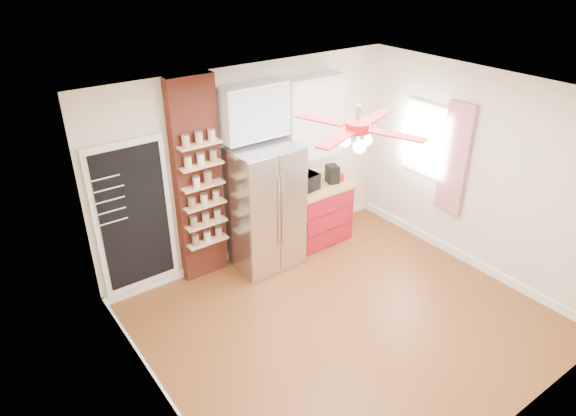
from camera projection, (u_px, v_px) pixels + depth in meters
floor at (345, 321)px, 6.15m from camera, size 4.50×4.50×0.00m
ceiling at (359, 100)px, 4.89m from camera, size 4.50×4.50×0.00m
wall_back at (251, 165)px, 6.95m from camera, size 4.50×0.02×2.70m
wall_front at (521, 323)px, 4.09m from camera, size 4.50×0.02×2.70m
wall_left at (154, 300)px, 4.35m from camera, size 0.02×4.00×2.70m
wall_right at (479, 173)px, 6.70m from camera, size 0.02×4.00×2.70m
chalkboard at (134, 218)px, 6.15m from camera, size 0.95×0.05×1.95m
brick_pillar at (198, 182)px, 6.45m from camera, size 0.60×0.16×2.70m
fridge at (264, 207)px, 6.88m from camera, size 0.90×0.70×1.75m
upper_glass_cabinet at (253, 111)px, 6.43m from camera, size 0.90×0.35×0.70m
red_cabinet at (317, 213)px, 7.62m from camera, size 0.94×0.64×0.90m
upper_shelf_unit at (312, 118)px, 7.08m from camera, size 0.90×0.30×1.15m
window at (426, 140)px, 7.24m from camera, size 0.04×0.75×1.05m
curtain at (455, 159)px, 6.86m from camera, size 0.06×0.40×1.55m
ceiling_fan at (357, 128)px, 5.02m from camera, size 1.40×1.40×0.44m
toaster_oven at (303, 183)px, 7.22m from camera, size 0.46×0.34×0.24m
coffee_maker at (332, 174)px, 7.46m from camera, size 0.20×0.23×0.26m
canister_left at (341, 177)px, 7.52m from camera, size 0.12×0.12×0.13m
canister_right at (335, 176)px, 7.52m from camera, size 0.10×0.10×0.15m
pantry_jar_oats at (196, 182)px, 6.24m from camera, size 0.10×0.10×0.13m
pantry_jar_beans at (208, 178)px, 6.34m from camera, size 0.12×0.12×0.15m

